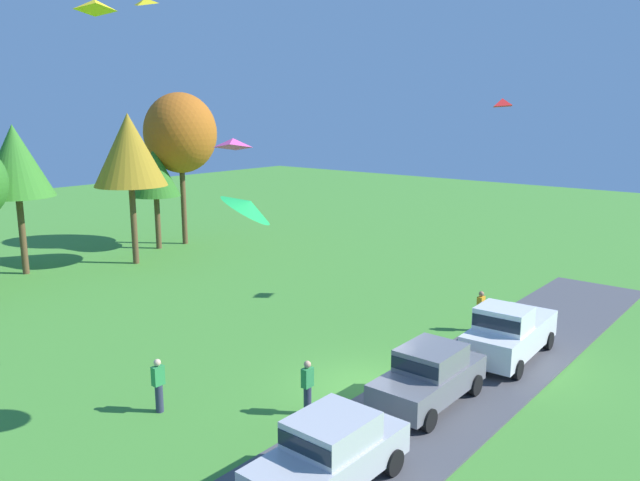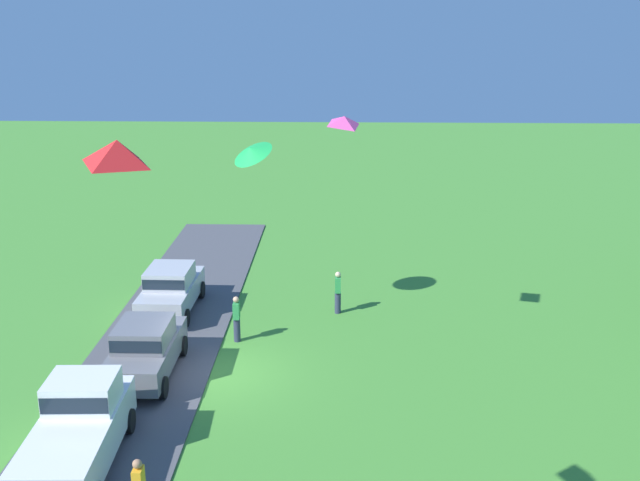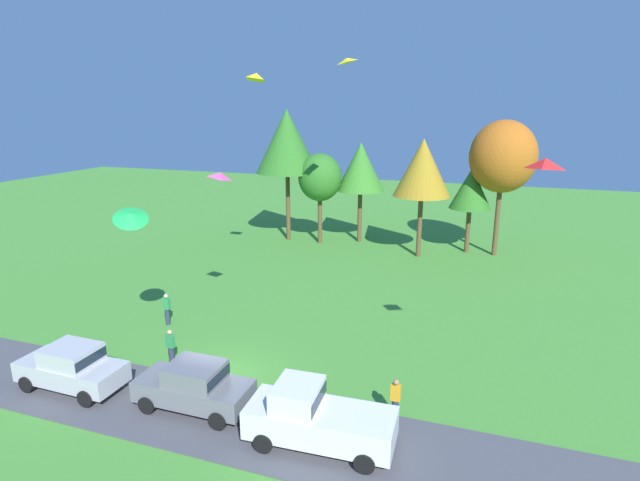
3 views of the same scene
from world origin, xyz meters
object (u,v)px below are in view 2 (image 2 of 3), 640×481
Objects in this scene: car_sedan_near_entrance at (145,347)px; person_beside_suv at (237,318)px; person_on_lawn at (338,292)px; kite_diamond_topmost at (118,152)px; car_pickup_far_end at (78,427)px; kite_delta_trailing_tail at (251,151)px; kite_diamond_high_left at (344,121)px; car_sedan_by_flagpole at (171,288)px.

car_sedan_near_entrance is 2.57× the size of person_beside_suv.
car_sedan_near_entrance is 8.32m from person_on_lawn.
kite_diamond_topmost is (14.30, 0.56, 8.52)m from person_beside_suv.
kite_diamond_topmost is at bearing 28.80° from car_pickup_far_end.
kite_delta_trailing_tail is (-9.66, 3.47, 5.46)m from car_pickup_far_end.
kite_delta_trailing_tail reaches higher than car_pickup_far_end.
person_on_lawn is at bearing 132.45° from car_sedan_near_entrance.
car_sedan_near_entrance is 9.64m from kite_diamond_high_left.
kite_delta_trailing_tail is (-1.85, 0.47, 5.69)m from person_beside_suv.
kite_diamond_high_left reaches higher than kite_delta_trailing_tail.
person_on_lawn is at bearing -176.99° from kite_diamond_high_left.
car_sedan_near_entrance is 2.57× the size of person_on_lawn.
person_on_lawn is 6.56m from kite_delta_trailing_tail.
car_sedan_by_flagpole is 2.59× the size of person_on_lawn.
car_sedan_near_entrance is 4.99m from car_pickup_far_end.
car_pickup_far_end reaches higher than person_beside_suv.
kite_diamond_high_left is (3.51, 0.18, 7.13)m from person_on_lawn.
person_on_lawn is at bearing 91.36° from car_sedan_by_flagpole.
person_on_lawn is (-0.16, 6.53, -0.16)m from car_sedan_by_flagpole.
car_sedan_by_flagpole is 0.87× the size of car_pickup_far_end.
car_pickup_far_end is 2.97× the size of person_on_lawn.
person_beside_suv is at bearing 48.34° from car_sedan_by_flagpole.
person_beside_suv is at bearing -101.14° from kite_diamond_high_left.
car_pickup_far_end reaches higher than person_on_lawn.
person_beside_suv is 8.11m from kite_diamond_high_left.
kite_delta_trailing_tail reaches higher than car_sedan_by_flagpole.
car_pickup_far_end is 8.37m from person_beside_suv.
kite_diamond_topmost reaches higher than car_pickup_far_end.
person_on_lawn is 19.32m from kite_diamond_topmost.
car_pickup_far_end is 11.63m from kite_delta_trailing_tail.
car_pickup_far_end reaches higher than car_sedan_by_flagpole.
car_sedan_by_flagpole is 4.74× the size of kite_diamond_high_left.
car_sedan_near_entrance is 0.87× the size of car_pickup_far_end.
kite_delta_trailing_tail is at bearing 160.21° from car_pickup_far_end.
kite_delta_trailing_tail is at bearing -179.66° from kite_diamond_topmost.
kite_diamond_topmost is (16.92, 3.50, 8.36)m from car_sedan_by_flagpole.
car_pickup_far_end is at bearing -21.07° from person_beside_suv.
car_sedan_by_flagpole reaches higher than person_beside_suv.
person_on_lawn is at bearing 127.62° from person_beside_suv.
person_beside_suv is 6.00m from kite_delta_trailing_tail.
kite_diamond_topmost is at bearing 2.24° from person_beside_suv.
kite_diamond_high_left is (-2.10, 6.32, 6.97)m from car_sedan_near_entrance.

